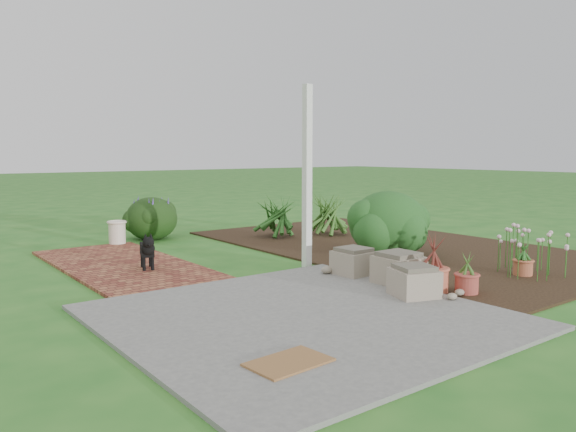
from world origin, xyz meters
TOP-DOWN VIEW (x-y plane):
  - ground at (0.00, 0.00)m, footprint 80.00×80.00m
  - concrete_patio at (-1.25, -1.75)m, footprint 3.50×3.50m
  - brick_path at (-1.70, 1.75)m, footprint 1.60×3.50m
  - garden_bed at (2.50, 0.50)m, footprint 4.00×7.00m
  - veranda_post at (0.30, 0.10)m, footprint 0.10×0.10m
  - stone_trough_near at (0.15, -1.93)m, footprint 0.56×0.56m
  - stone_trough_mid at (0.48, -1.41)m, footprint 0.49×0.49m
  - stone_trough_far at (0.40, -0.73)m, footprint 0.46×0.46m
  - coir_doormat at (-2.11, -2.66)m, footprint 0.63×0.43m
  - black_dog at (-1.58, 1.15)m, footprint 0.27×0.52m
  - cream_ceramic_urn at (-1.14, 3.48)m, footprint 0.34×0.34m
  - evergreen_shrub at (1.78, -0.03)m, footprint 1.36×1.36m
  - agapanthus_clump_back at (2.48, 2.15)m, footprint 1.36×1.36m
  - agapanthus_clump_front at (1.53, 2.51)m, footprint 1.10×1.10m
  - pink_flower_patch at (2.26, -2.05)m, footprint 1.22×1.22m
  - terracotta_pot_bronze at (0.52, -1.89)m, footprint 0.43×0.43m
  - terracotta_pot_small_left at (2.12, -2.04)m, footprint 0.30×0.30m
  - terracotta_pot_small_right at (0.76, -2.16)m, footprint 0.29×0.29m
  - purple_flowering_bush at (-0.36, 3.82)m, footprint 1.23×1.23m

SIDE VIEW (x-z plane):
  - ground at x=0.00m, z-range 0.00..0.00m
  - garden_bed at x=2.50m, z-range 0.00..0.03m
  - concrete_patio at x=-1.25m, z-range 0.00..0.04m
  - brick_path at x=-1.70m, z-range 0.00..0.04m
  - coir_doormat at x=-2.11m, z-range 0.04..0.06m
  - terracotta_pot_small_left at x=2.12m, z-range 0.03..0.23m
  - terracotta_pot_small_right at x=0.76m, z-range 0.03..0.25m
  - terracotta_pot_bronze at x=0.52m, z-range 0.03..0.30m
  - stone_trough_near at x=0.15m, z-range 0.04..0.33m
  - stone_trough_far at x=0.40m, z-range 0.04..0.33m
  - stone_trough_mid at x=0.48m, z-range 0.04..0.36m
  - cream_ceramic_urn at x=-1.14m, z-range 0.04..0.42m
  - black_dog at x=-1.58m, z-range 0.08..0.55m
  - pink_flower_patch at x=2.26m, z-range 0.03..0.65m
  - purple_flowering_bush at x=-0.36m, z-range 0.00..0.80m
  - agapanthus_clump_front at x=1.53m, z-range 0.03..0.94m
  - agapanthus_clump_back at x=2.48m, z-range 0.03..0.97m
  - evergreen_shrub at x=1.78m, z-range 0.03..1.04m
  - veranda_post at x=0.30m, z-range 0.00..2.50m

